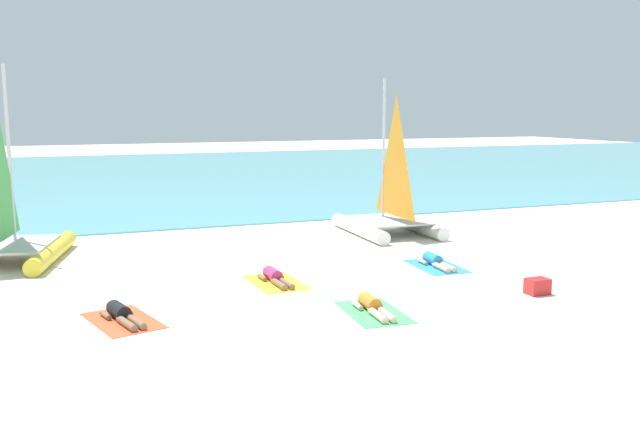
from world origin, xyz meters
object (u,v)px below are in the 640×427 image
(towel_leftmost, at_px, (123,321))
(sunbather_rightmost, at_px, (435,261))
(cooler_box, at_px, (537,286))
(sunbather_center_right, at_px, (372,305))
(towel_rightmost, at_px, (436,266))
(sunbather_leftmost, at_px, (121,314))
(towel_center_right, at_px, (374,312))
(sailboat_white, at_px, (389,211))
(towel_center_left, at_px, (276,282))
(sunbather_center_left, at_px, (275,277))
(sailboat_yellow, at_px, (9,234))

(towel_leftmost, relative_size, sunbather_rightmost, 1.21)
(sunbather_rightmost, xyz_separation_m, cooler_box, (0.66, -3.27, 0.05))
(sunbather_center_right, distance_m, towel_rightmost, 4.52)
(sunbather_leftmost, bearing_deg, towel_center_right, -30.35)
(sunbather_center_right, bearing_deg, sunbather_leftmost, 169.26)
(sailboat_white, relative_size, towel_rightmost, 2.68)
(towel_leftmost, bearing_deg, sunbather_center_right, -14.53)
(towel_center_left, bearing_deg, towel_leftmost, -154.96)
(sunbather_leftmost, bearing_deg, sunbather_center_left, 10.58)
(sunbather_leftmost, xyz_separation_m, cooler_box, (8.84, -1.47, 0.05))
(towel_leftmost, bearing_deg, towel_rightmost, 12.40)
(sunbather_leftmost, distance_m, cooler_box, 8.96)
(sunbather_leftmost, bearing_deg, sailboat_yellow, 94.79)
(sailboat_yellow, bearing_deg, towel_center_right, -34.10)
(sunbather_center_left, height_order, cooler_box, cooler_box)
(towel_center_right, relative_size, towel_rightmost, 1.00)
(sailboat_yellow, bearing_deg, cooler_box, -21.71)
(sailboat_yellow, xyz_separation_m, towel_rightmost, (10.41, -4.70, -0.78))
(sailboat_yellow, relative_size, towel_center_left, 2.79)
(sunbather_center_left, bearing_deg, sailboat_yellow, 139.44)
(cooler_box, bearing_deg, sailboat_white, 87.24)
(towel_leftmost, bearing_deg, cooler_box, -9.06)
(sailboat_yellow, bearing_deg, sunbather_center_right, -33.83)
(sailboat_yellow, distance_m, towel_center_right, 10.55)
(sunbather_leftmost, bearing_deg, sunbather_rightmost, -2.03)
(towel_leftmost, relative_size, towel_center_left, 1.00)
(sunbather_center_right, height_order, cooler_box, cooler_box)
(sunbather_center_right, distance_m, cooler_box, 4.02)
(towel_center_left, height_order, towel_center_right, same)
(sailboat_yellow, height_order, sunbather_leftmost, sailboat_yellow)
(towel_center_left, relative_size, sunbather_rightmost, 1.21)
(sunbather_center_right, xyz_separation_m, towel_rightmost, (3.35, 3.04, -0.13))
(sunbather_rightmost, bearing_deg, sunbather_center_right, -133.10)
(sailboat_yellow, distance_m, towel_center_left, 7.67)
(sailboat_yellow, height_order, towel_center_left, sailboat_yellow)
(sailboat_white, bearing_deg, sunbather_center_left, -137.32)
(sailboat_white, distance_m, towel_center_right, 9.00)
(sunbather_leftmost, distance_m, sunbather_rightmost, 8.37)
(sailboat_white, distance_m, sailboat_yellow, 11.46)
(towel_center_right, height_order, cooler_box, cooler_box)
(towel_leftmost, bearing_deg, sailboat_white, 35.26)
(sailboat_white, xyz_separation_m, sunbather_center_right, (-4.40, -7.75, -0.63))
(towel_center_left, xyz_separation_m, sunbather_center_right, (1.10, -2.98, 0.13))
(cooler_box, bearing_deg, sailboat_yellow, 144.50)
(sunbather_center_left, height_order, sunbather_rightmost, same)
(towel_center_left, height_order, sunbather_center_right, sunbather_center_right)
(sailboat_yellow, height_order, sunbather_center_left, sailboat_yellow)
(sunbather_center_right, relative_size, sunbather_rightmost, 1.00)
(sunbather_leftmost, relative_size, towel_center_right, 0.82)
(sunbather_leftmost, xyz_separation_m, towel_center_right, (4.82, -1.38, -0.13))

